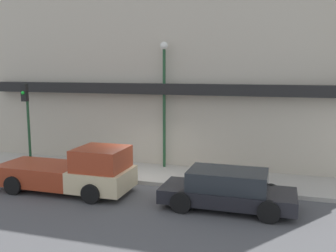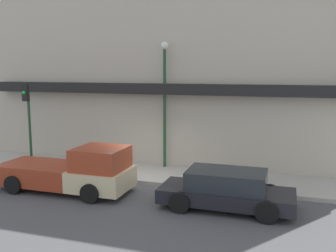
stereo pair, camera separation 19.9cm
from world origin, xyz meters
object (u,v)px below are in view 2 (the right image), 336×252
Objects in this scene: fire_hydrant at (199,176)px; parked_car at (226,190)px; traffic_light at (28,111)px; pickup_truck at (73,171)px; street_lamp at (165,91)px.

parked_car is at bearing -54.51° from fire_hydrant.
traffic_light reaches higher than fire_hydrant.
parked_car is (6.05, 0.00, -0.13)m from pickup_truck.
street_lamp reaches higher than parked_car.
street_lamp is 1.48× the size of traffic_light.
fire_hydrant is 8.60m from traffic_light.
street_lamp reaches higher than fire_hydrant.
street_lamp reaches higher than traffic_light.
street_lamp reaches higher than pickup_truck.
pickup_truck reaches higher than parked_car.
parked_car is 0.78× the size of street_lamp.
fire_hydrant is at bearing 21.70° from pickup_truck.
parked_car is at bearing -1.85° from pickup_truck.
parked_car is 1.16× the size of traffic_light.
fire_hydrant is 0.10× the size of street_lamp.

